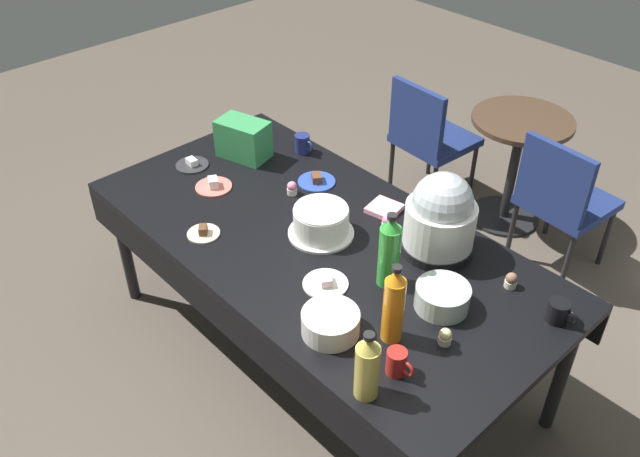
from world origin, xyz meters
TOP-DOWN VIEW (x-y plane):
  - ground at (0.00, 0.00)m, footprint 9.00×9.00m
  - potluck_table at (0.00, 0.00)m, footprint 2.20×1.10m
  - frosted_layer_cake at (-0.02, 0.02)m, footprint 0.30×0.30m
  - slow_cooker at (0.40, 0.31)m, footprint 0.31×0.31m
  - glass_salad_bowl at (0.64, 0.05)m, footprint 0.21×0.21m
  - ceramic_snack_bowl at (0.45, -0.36)m, footprint 0.22×0.22m
  - dessert_plate_coral at (-0.65, -0.11)m, footprint 0.18×0.18m
  - dessert_plate_charcoal at (-0.89, -0.07)m, footprint 0.17×0.17m
  - dessert_plate_cream at (-0.37, -0.36)m, footprint 0.15×0.15m
  - dessert_plate_white at (0.24, -0.20)m, footprint 0.19×0.19m
  - dessert_plate_cobalt at (-0.34, 0.29)m, footprint 0.19×0.19m
  - cupcake_berry at (-0.34, 0.14)m, footprint 0.05×0.05m
  - cupcake_cocoa at (0.15, 0.27)m, footprint 0.05×0.05m
  - cupcake_lemon at (0.76, 0.35)m, footprint 0.05×0.05m
  - cupcake_rose at (-0.95, 0.35)m, footprint 0.05×0.05m
  - cupcake_vanilla at (0.77, -0.09)m, footprint 0.05×0.05m
  - soda_bottle_lime_soda at (0.40, -0.00)m, footprint 0.09×0.09m
  - soda_bottle_orange_juice at (0.62, -0.21)m, footprint 0.08×0.08m
  - soda_bottle_ginger_ale at (0.74, -0.47)m, footprint 0.09×0.09m
  - coffee_mug_black at (0.99, 0.31)m, footprint 0.12×0.08m
  - coffee_mug_navy at (-0.60, 0.44)m, footprint 0.12×0.08m
  - coffee_mug_red at (0.75, -0.33)m, footprint 0.12×0.07m
  - soda_carton at (-0.78, 0.18)m, footprint 0.29×0.23m
  - paper_napkin_stack at (0.05, 0.36)m, footprint 0.16×0.16m
  - maroon_chair_left at (-0.55, 1.45)m, footprint 0.47×0.47m
  - maroon_chair_right at (0.39, 1.45)m, footprint 0.47×0.47m
  - round_cafe_table at (-0.05, 1.67)m, footprint 0.60×0.60m

SIDE VIEW (x-z plane):
  - ground at x=0.00m, z-range 0.00..0.00m
  - maroon_chair_left at x=-0.55m, z-range 0.07..0.92m
  - maroon_chair_right at x=0.39m, z-range 0.07..0.92m
  - round_cafe_table at x=-0.05m, z-range 0.14..0.86m
  - potluck_table at x=0.00m, z-range 0.31..1.06m
  - dessert_plate_charcoal at x=-0.89m, z-range 0.74..0.78m
  - dessert_plate_white at x=0.24m, z-range 0.74..0.78m
  - dessert_plate_cream at x=-0.37m, z-range 0.74..0.78m
  - dessert_plate_cobalt at x=-0.34m, z-range 0.74..0.78m
  - paper_napkin_stack at x=0.05m, z-range 0.75..0.77m
  - dessert_plate_coral at x=-0.65m, z-range 0.74..0.79m
  - cupcake_berry at x=-0.34m, z-range 0.75..0.82m
  - cupcake_cocoa at x=0.15m, z-range 0.75..0.82m
  - cupcake_lemon at x=0.76m, z-range 0.75..0.82m
  - cupcake_rose at x=-0.95m, z-range 0.75..0.82m
  - cupcake_vanilla at x=0.77m, z-range 0.75..0.82m
  - coffee_mug_black at x=0.99m, z-range 0.75..0.84m
  - ceramic_snack_bowl at x=0.45m, z-range 0.75..0.84m
  - glass_salad_bowl at x=0.64m, z-range 0.75..0.85m
  - coffee_mug_red at x=0.75m, z-range 0.75..0.85m
  - coffee_mug_navy at x=-0.60m, z-range 0.75..0.85m
  - frosted_layer_cake at x=-0.02m, z-range 0.75..0.89m
  - soda_carton at x=-0.78m, z-range 0.75..0.95m
  - soda_bottle_ginger_ale at x=0.74m, z-range 0.74..1.02m
  - soda_bottle_lime_soda at x=0.40m, z-range 0.74..1.08m
  - soda_bottle_orange_juice at x=0.62m, z-range 0.74..1.08m
  - slow_cooker at x=0.40m, z-range 0.74..1.11m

